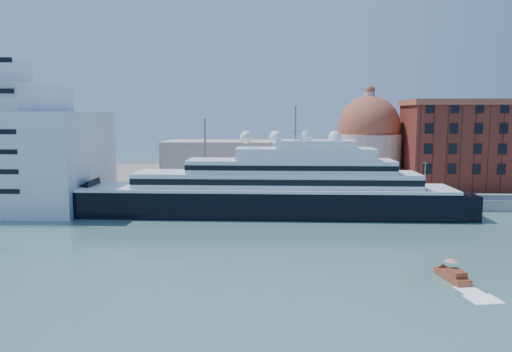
{
  "coord_description": "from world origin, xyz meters",
  "views": [
    {
      "loc": [
        -2.89,
        -81.88,
        21.49
      ],
      "look_at": [
        -7.48,
        18.0,
        9.05
      ],
      "focal_mm": 35.0,
      "sensor_mm": 36.0,
      "label": 1
    }
  ],
  "objects": [
    {
      "name": "superyacht",
      "position": [
        -8.1,
        23.0,
        4.67
      ],
      "size": [
        90.61,
        12.56,
        27.08
      ],
      "color": "black",
      "rests_on": "ground"
    },
    {
      "name": "lamp_posts",
      "position": [
        -12.67,
        32.27,
        9.84
      ],
      "size": [
        120.8,
        2.4,
        18.0
      ],
      "color": "slate",
      "rests_on": "quay"
    },
    {
      "name": "water_taxi",
      "position": [
        19.86,
        -18.02,
        0.69
      ],
      "size": [
        3.06,
        6.3,
        2.87
      ],
      "rotation": [
        0.0,
        0.0,
        0.18
      ],
      "color": "maroon",
      "rests_on": "ground"
    },
    {
      "name": "warehouse",
      "position": [
        52.0,
        52.0,
        13.79
      ],
      "size": [
        43.0,
        19.0,
        23.25
      ],
      "color": "maroon",
      "rests_on": "land"
    },
    {
      "name": "church",
      "position": [
        6.39,
        57.72,
        10.91
      ],
      "size": [
        66.0,
        18.0,
        25.5
      ],
      "color": "beige",
      "rests_on": "land"
    },
    {
      "name": "quay_fence",
      "position": [
        0.0,
        29.5,
        3.1
      ],
      "size": [
        180.0,
        0.1,
        1.2
      ],
      "primitive_type": "cube",
      "color": "slate",
      "rests_on": "quay"
    },
    {
      "name": "land",
      "position": [
        0.0,
        75.0,
        1.0
      ],
      "size": [
        260.0,
        72.0,
        2.0
      ],
      "primitive_type": "cube",
      "color": "slate",
      "rests_on": "ground"
    },
    {
      "name": "quay",
      "position": [
        0.0,
        34.0,
        1.25
      ],
      "size": [
        180.0,
        10.0,
        2.5
      ],
      "primitive_type": "cube",
      "color": "gray",
      "rests_on": "ground"
    },
    {
      "name": "service_barge",
      "position": [
        -50.21,
        20.57,
        0.81
      ],
      "size": [
        13.12,
        6.44,
        2.83
      ],
      "rotation": [
        0.0,
        0.0,
        -0.19
      ],
      "color": "white",
      "rests_on": "ground"
    },
    {
      "name": "ground",
      "position": [
        0.0,
        0.0,
        0.0
      ],
      "size": [
        400.0,
        400.0,
        0.0
      ],
      "primitive_type": "plane",
      "color": "#396361",
      "rests_on": "ground"
    }
  ]
}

